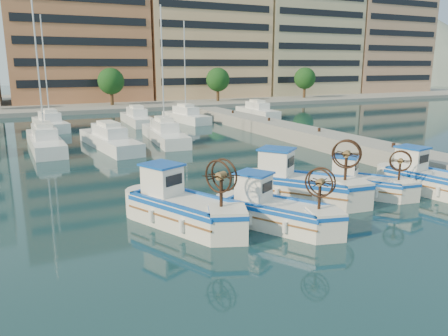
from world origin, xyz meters
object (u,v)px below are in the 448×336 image
(fishing_boat_d, at_px, (363,182))
(fishing_boat_e, at_px, (430,178))
(fishing_boat_a, at_px, (182,205))
(fishing_boat_b, at_px, (275,209))
(fishing_boat_c, at_px, (299,183))

(fishing_boat_d, bearing_deg, fishing_boat_e, -56.23)
(fishing_boat_a, relative_size, fishing_boat_b, 1.14)
(fishing_boat_b, bearing_deg, fishing_boat_d, -14.04)
(fishing_boat_a, distance_m, fishing_boat_c, 6.46)
(fishing_boat_b, bearing_deg, fishing_boat_e, -26.50)
(fishing_boat_c, bearing_deg, fishing_boat_d, -48.36)
(fishing_boat_a, bearing_deg, fishing_boat_b, -52.67)
(fishing_boat_a, xyz_separation_m, fishing_boat_b, (3.42, -1.85, -0.10))
(fishing_boat_c, relative_size, fishing_boat_d, 1.28)
(fishing_boat_a, bearing_deg, fishing_boat_c, -17.91)
(fishing_boat_a, height_order, fishing_boat_c, fishing_boat_c)
(fishing_boat_a, relative_size, fishing_boat_e, 1.07)
(fishing_boat_c, height_order, fishing_boat_e, fishing_boat_c)
(fishing_boat_b, relative_size, fishing_boat_d, 1.13)
(fishing_boat_a, distance_m, fishing_boat_b, 3.89)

